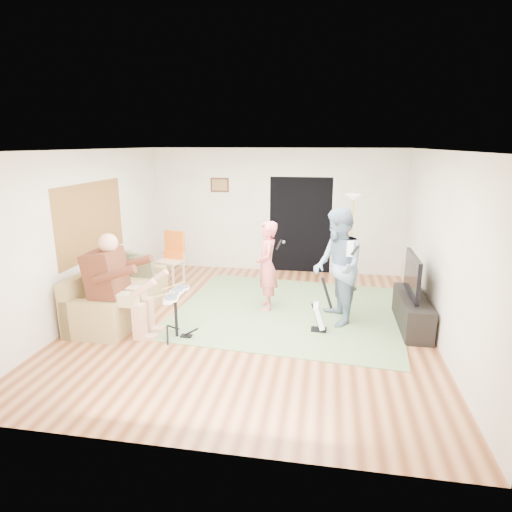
{
  "coord_description": "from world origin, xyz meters",
  "views": [
    {
      "loc": [
        1.14,
        -6.27,
        2.8
      ],
      "look_at": [
        0.02,
        0.3,
        1.03
      ],
      "focal_mm": 30.0,
      "sensor_mm": 36.0,
      "label": 1
    }
  ],
  "objects_px": {
    "torchiere_lamp": "(352,225)",
    "dining_chair": "(171,266)",
    "guitar_spare": "(320,316)",
    "sofa": "(116,299)",
    "drum_kit": "(176,317)",
    "television": "(412,275)",
    "singer": "(267,266)",
    "guitarist": "(338,267)",
    "tv_cabinet": "(412,312)"
  },
  "relations": [
    {
      "from": "torchiere_lamp",
      "to": "dining_chair",
      "type": "bearing_deg",
      "value": -175.96
    },
    {
      "from": "guitar_spare",
      "to": "sofa",
      "type": "bearing_deg",
      "value": 178.63
    },
    {
      "from": "drum_kit",
      "to": "television",
      "type": "bearing_deg",
      "value": 15.62
    },
    {
      "from": "drum_kit",
      "to": "television",
      "type": "xyz_separation_m",
      "value": [
        3.45,
        0.96,
        0.53
      ]
    },
    {
      "from": "singer",
      "to": "television",
      "type": "height_order",
      "value": "singer"
    },
    {
      "from": "guitarist",
      "to": "guitar_spare",
      "type": "distance_m",
      "value": 0.82
    },
    {
      "from": "singer",
      "to": "tv_cabinet",
      "type": "xyz_separation_m",
      "value": [
        2.35,
        -0.39,
        -0.52
      ]
    },
    {
      "from": "sofa",
      "to": "singer",
      "type": "xyz_separation_m",
      "value": [
        2.45,
        0.71,
        0.49
      ]
    },
    {
      "from": "singer",
      "to": "torchiere_lamp",
      "type": "bearing_deg",
      "value": 119.58
    },
    {
      "from": "singer",
      "to": "torchiere_lamp",
      "type": "relative_size",
      "value": 0.82
    },
    {
      "from": "guitar_spare",
      "to": "drum_kit",
      "type": "bearing_deg",
      "value": -164.74
    },
    {
      "from": "sofa",
      "to": "guitar_spare",
      "type": "xyz_separation_m",
      "value": [
        3.38,
        -0.08,
        -0.03
      ]
    },
    {
      "from": "torchiere_lamp",
      "to": "sofa",
      "type": "bearing_deg",
      "value": -153.16
    },
    {
      "from": "guitar_spare",
      "to": "television",
      "type": "bearing_deg",
      "value": 16.18
    },
    {
      "from": "singer",
      "to": "tv_cabinet",
      "type": "distance_m",
      "value": 2.44
    },
    {
      "from": "dining_chair",
      "to": "tv_cabinet",
      "type": "distance_m",
      "value": 4.68
    },
    {
      "from": "singer",
      "to": "torchiere_lamp",
      "type": "height_order",
      "value": "torchiere_lamp"
    },
    {
      "from": "guitar_spare",
      "to": "television",
      "type": "height_order",
      "value": "television"
    },
    {
      "from": "singer",
      "to": "tv_cabinet",
      "type": "height_order",
      "value": "singer"
    },
    {
      "from": "drum_kit",
      "to": "tv_cabinet",
      "type": "bearing_deg",
      "value": 15.41
    },
    {
      "from": "sofa",
      "to": "torchiere_lamp",
      "type": "bearing_deg",
      "value": 26.84
    },
    {
      "from": "dining_chair",
      "to": "sofa",
      "type": "bearing_deg",
      "value": -87.82
    },
    {
      "from": "guitarist",
      "to": "television",
      "type": "height_order",
      "value": "guitarist"
    },
    {
      "from": "guitarist",
      "to": "drum_kit",
      "type": "bearing_deg",
      "value": -82.41
    },
    {
      "from": "singer",
      "to": "guitar_spare",
      "type": "height_order",
      "value": "singer"
    },
    {
      "from": "television",
      "to": "guitar_spare",
      "type": "bearing_deg",
      "value": -163.82
    },
    {
      "from": "singer",
      "to": "guitar_spare",
      "type": "distance_m",
      "value": 1.33
    },
    {
      "from": "drum_kit",
      "to": "tv_cabinet",
      "type": "height_order",
      "value": "drum_kit"
    },
    {
      "from": "guitarist",
      "to": "sofa",
      "type": "bearing_deg",
      "value": -99.93
    },
    {
      "from": "guitarist",
      "to": "tv_cabinet",
      "type": "xyz_separation_m",
      "value": [
        1.18,
        0.01,
        -0.67
      ]
    },
    {
      "from": "guitar_spare",
      "to": "torchiere_lamp",
      "type": "distance_m",
      "value": 2.35
    },
    {
      "from": "sofa",
      "to": "dining_chair",
      "type": "bearing_deg",
      "value": 79.22
    },
    {
      "from": "torchiere_lamp",
      "to": "television",
      "type": "distance_m",
      "value": 1.91
    },
    {
      "from": "sofa",
      "to": "television",
      "type": "height_order",
      "value": "television"
    },
    {
      "from": "guitarist",
      "to": "guitar_spare",
      "type": "relative_size",
      "value": 2.14
    },
    {
      "from": "guitar_spare",
      "to": "tv_cabinet",
      "type": "bearing_deg",
      "value": 15.64
    },
    {
      "from": "sofa",
      "to": "drum_kit",
      "type": "distance_m",
      "value": 1.45
    },
    {
      "from": "drum_kit",
      "to": "singer",
      "type": "relative_size",
      "value": 0.47
    },
    {
      "from": "guitarist",
      "to": "guitar_spare",
      "type": "bearing_deg",
      "value": -46.35
    },
    {
      "from": "drum_kit",
      "to": "singer",
      "type": "distance_m",
      "value": 1.84
    },
    {
      "from": "guitarist",
      "to": "torchiere_lamp",
      "type": "distance_m",
      "value": 1.72
    },
    {
      "from": "singer",
      "to": "sofa",
      "type": "bearing_deg",
      "value": -85.46
    },
    {
      "from": "guitarist",
      "to": "tv_cabinet",
      "type": "distance_m",
      "value": 1.36
    },
    {
      "from": "singer",
      "to": "tv_cabinet",
      "type": "bearing_deg",
      "value": 68.91
    },
    {
      "from": "guitarist",
      "to": "torchiere_lamp",
      "type": "relative_size",
      "value": 0.99
    },
    {
      "from": "torchiere_lamp",
      "to": "dining_chair",
      "type": "distance_m",
      "value": 3.68
    },
    {
      "from": "singer",
      "to": "torchiere_lamp",
      "type": "xyz_separation_m",
      "value": [
        1.44,
        1.26,
        0.51
      ]
    },
    {
      "from": "guitar_spare",
      "to": "television",
      "type": "xyz_separation_m",
      "value": [
        1.36,
        0.4,
        0.6
      ]
    },
    {
      "from": "drum_kit",
      "to": "dining_chair",
      "type": "relative_size",
      "value": 0.67
    },
    {
      "from": "sofa",
      "to": "torchiere_lamp",
      "type": "height_order",
      "value": "torchiere_lamp"
    }
  ]
}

